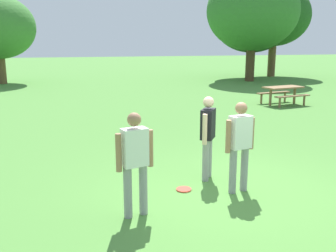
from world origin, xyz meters
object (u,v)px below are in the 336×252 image
(person_catcher, at_px, (135,158))
(tree_back_left, at_px, (274,16))
(picnic_table_near, at_px, (283,91))
(person_thrower, at_px, (240,141))
(frisbee, at_px, (184,189))
(tree_far_right, at_px, (253,11))
(person_bystander, at_px, (208,132))
(tree_slender_mid, at_px, (252,19))

(person_catcher, relative_size, tree_back_left, 0.24)
(picnic_table_near, height_order, tree_back_left, tree_back_left)
(person_thrower, height_order, person_catcher, same)
(frisbee, bearing_deg, picnic_table_near, 49.34)
(tree_far_right, bearing_deg, person_thrower, -117.27)
(person_bystander, relative_size, picnic_table_near, 0.85)
(person_thrower, height_order, person_bystander, same)
(picnic_table_near, xyz_separation_m, tree_slender_mid, (3.96, 10.94, 3.63))
(frisbee, xyz_separation_m, tree_slender_mid, (10.85, 18.97, 4.18))
(person_bystander, xyz_separation_m, tree_back_left, (12.54, 19.51, 3.54))
(tree_far_right, height_order, tree_back_left, tree_far_right)
(person_catcher, xyz_separation_m, frisbee, (1.03, 0.79, -0.93))
(frisbee, distance_m, tree_far_right, 20.42)
(person_thrower, xyz_separation_m, tree_slender_mid, (9.92, 19.28, 3.25))
(tree_slender_mid, xyz_separation_m, tree_back_left, (2.31, 1.00, 0.29))
(person_catcher, xyz_separation_m, tree_far_right, (11.00, 18.02, 3.61))
(person_thrower, height_order, tree_far_right, tree_far_right)
(frisbee, relative_size, tree_slender_mid, 0.04)
(tree_far_right, relative_size, tree_slender_mid, 1.08)
(tree_slender_mid, bearing_deg, person_thrower, -117.23)
(picnic_table_near, relative_size, tree_far_right, 0.27)
(picnic_table_near, distance_m, tree_back_left, 14.05)
(person_thrower, bearing_deg, picnic_table_near, 54.42)
(frisbee, xyz_separation_m, tree_far_right, (9.97, 17.23, 4.54))
(person_thrower, distance_m, tree_back_left, 23.95)
(tree_far_right, bearing_deg, picnic_table_near, -108.49)
(person_catcher, height_order, tree_far_right, tree_far_right)
(person_catcher, distance_m, tree_far_right, 21.42)
(person_bystander, height_order, tree_back_left, tree_back_left)
(person_thrower, relative_size, picnic_table_near, 0.85)
(tree_slender_mid, bearing_deg, tree_far_right, -116.81)
(tree_back_left, bearing_deg, picnic_table_near, -117.67)
(frisbee, relative_size, tree_back_left, 0.04)
(tree_slender_mid, bearing_deg, frisbee, -119.77)
(person_catcher, bearing_deg, tree_back_left, 55.66)
(person_catcher, bearing_deg, picnic_table_near, 48.07)
(person_catcher, bearing_deg, tree_far_right, 58.61)
(person_catcher, height_order, tree_slender_mid, tree_slender_mid)
(tree_far_right, bearing_deg, tree_back_left, 40.71)
(tree_slender_mid, bearing_deg, person_bystander, -118.93)
(person_bystander, height_order, frisbee, person_bystander)
(picnic_table_near, bearing_deg, frisbee, -130.66)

